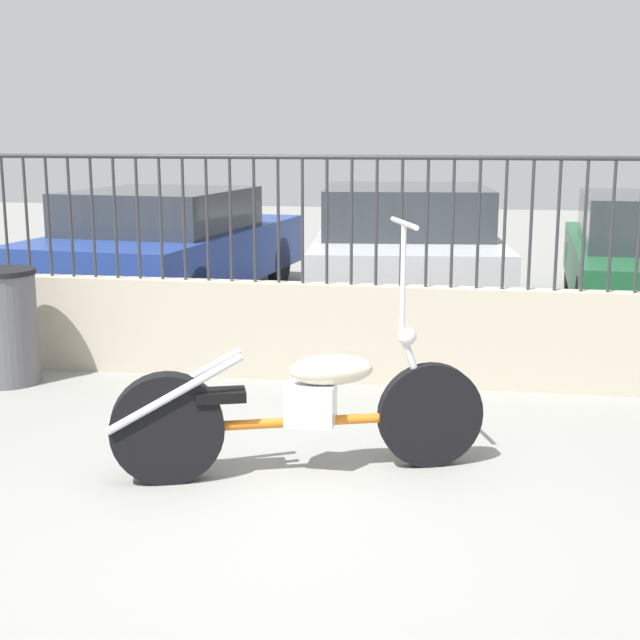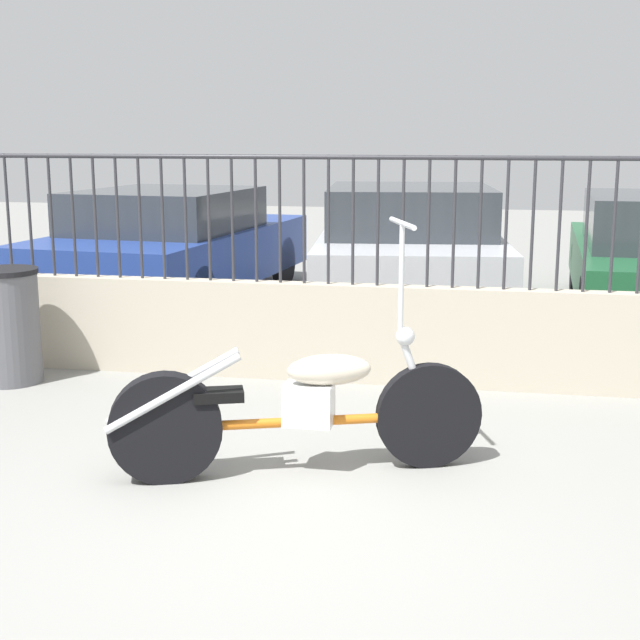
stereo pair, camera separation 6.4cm
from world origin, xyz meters
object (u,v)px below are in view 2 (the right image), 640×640
at_px(motorcycle_orange, 281,410).
at_px(car_silver, 409,249).
at_px(car_blue, 173,245).
at_px(trash_bin, 8,326).

height_order(motorcycle_orange, car_silver, motorcycle_orange).
xyz_separation_m(car_blue, car_silver, (2.74, -0.04, 0.03)).
xyz_separation_m(motorcycle_orange, trash_bin, (-2.55, 1.52, 0.07)).
bearing_deg(car_silver, trash_bin, 134.78).
relative_size(trash_bin, car_silver, 0.21).
bearing_deg(car_blue, car_silver, -85.10).
distance_m(motorcycle_orange, car_blue, 5.64).
distance_m(trash_bin, car_blue, 3.55).
relative_size(motorcycle_orange, trash_bin, 2.30).
bearing_deg(car_silver, motorcycle_orange, 170.55).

